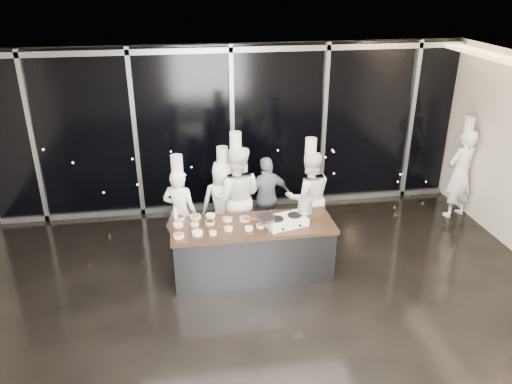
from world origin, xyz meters
The scene contains 15 objects.
ground centered at (0.00, 0.00, 0.00)m, with size 9.00×9.00×0.00m, color black.
room_shell centered at (0.18, 0.00, 2.25)m, with size 9.02×7.02×3.21m.
window_wall centered at (0.00, 3.43, 1.60)m, with size 8.90×0.11×3.20m.
demo_counter centered at (0.00, 0.90, 0.45)m, with size 2.46×0.86×0.90m.
stove centered at (0.48, 0.80, 0.96)m, with size 0.68×0.52×0.14m.
frying_pan centered at (0.17, 0.74, 1.06)m, with size 0.49×0.33×0.04m.
stock_pot centered at (0.80, 0.89, 1.15)m, with size 0.22×0.22×0.22m, color silver.
prep_bowls centered at (-0.64, 0.97, 0.93)m, with size 1.35×0.72×0.05m.
squeeze_bottle centered at (-1.14, 1.21, 1.01)m, with size 0.07×0.07×0.24m.
chef_far_left centered at (-1.07, 1.71, 0.80)m, with size 0.66×0.56×1.77m.
chef_left centered at (-0.33, 2.02, 0.78)m, with size 0.77×0.53×1.76m.
chef_center centered at (-0.12, 1.88, 0.92)m, with size 1.00×0.84×2.05m.
guest centered at (0.45, 2.13, 0.75)m, with size 0.94×0.57×1.49m.
chef_right centered at (1.12, 1.85, 0.84)m, with size 0.81×0.64×1.89m.
chef_side centered at (4.20, 2.34, 0.89)m, with size 0.74×0.60×1.97m.
Camera 1 is at (-1.02, -5.67, 4.41)m, focal length 35.00 mm.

